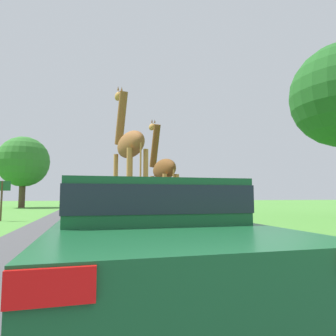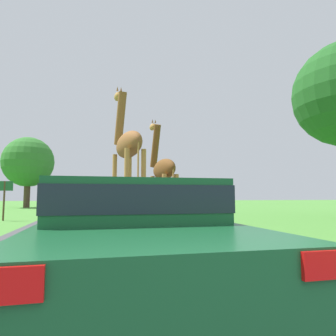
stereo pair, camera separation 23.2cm
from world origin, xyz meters
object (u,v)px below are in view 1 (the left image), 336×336
at_px(giraffe_companion, 129,148).
at_px(giraffe_near_road, 162,171).
at_px(car_queue_left, 156,203).
at_px(tree_centre_back, 23,162).
at_px(car_far_ahead, 90,202).
at_px(car_lead_maroon, 144,232).
at_px(car_queue_right, 122,200).
at_px(sign_post, 2,193).

bearing_deg(giraffe_companion, giraffe_near_road, 44.10).
height_order(giraffe_near_road, car_queue_left, giraffe_near_road).
relative_size(car_queue_left, tree_centre_back, 0.63).
height_order(giraffe_near_road, car_far_ahead, giraffe_near_road).
xyz_separation_m(car_lead_maroon, car_queue_right, (2.39, 23.62, 0.10)).
xyz_separation_m(car_queue_left, car_far_ahead, (-3.72, 3.42, 0.02)).
height_order(giraffe_companion, tree_centre_back, tree_centre_back).
relative_size(giraffe_near_road, giraffe_companion, 0.90).
xyz_separation_m(car_queue_right, tree_centre_back, (-9.25, 5.00, 3.72)).
xyz_separation_m(giraffe_near_road, car_far_ahead, (-2.72, 8.88, -1.34)).
bearing_deg(sign_post, tree_centre_back, 98.26).
height_order(car_lead_maroon, tree_centre_back, tree_centre_back).
height_order(giraffe_companion, car_queue_right, giraffe_companion).
bearing_deg(tree_centre_back, sign_post, -81.74).
bearing_deg(car_lead_maroon, car_queue_left, 76.60).
bearing_deg(car_far_ahead, car_lead_maroon, -88.33).
height_order(car_queue_left, tree_centre_back, tree_centre_back).
distance_m(car_queue_left, sign_post, 7.89).
xyz_separation_m(car_lead_maroon, car_far_ahead, (-0.49, 16.95, 0.07)).
bearing_deg(car_far_ahead, car_queue_right, 66.65).
distance_m(tree_centre_back, sign_post, 17.59).
relative_size(car_queue_right, tree_centre_back, 0.60).
height_order(car_queue_right, tree_centre_back, tree_centre_back).
xyz_separation_m(giraffe_near_road, car_queue_left, (1.00, 5.46, -1.36)).
relative_size(giraffe_companion, car_far_ahead, 1.05).
relative_size(car_queue_right, car_queue_left, 0.95).
distance_m(giraffe_companion, tree_centre_back, 24.09).
distance_m(car_lead_maroon, car_far_ahead, 16.96).
relative_size(car_lead_maroon, tree_centre_back, 0.64).
xyz_separation_m(car_queue_right, car_far_ahead, (-2.88, -6.67, -0.03)).
height_order(giraffe_companion, car_lead_maroon, giraffe_companion).
distance_m(car_lead_maroon, car_queue_right, 23.74).
height_order(giraffe_near_road, tree_centre_back, tree_centre_back).
relative_size(giraffe_near_road, car_lead_maroon, 1.01).
relative_size(giraffe_companion, sign_post, 2.78).
bearing_deg(giraffe_companion, car_lead_maroon, -105.53).
bearing_deg(car_queue_right, sign_post, -119.20).
bearing_deg(giraffe_near_road, tree_centre_back, 106.52).
xyz_separation_m(tree_centre_back, sign_post, (2.49, -17.11, -3.25)).
relative_size(giraffe_companion, tree_centre_back, 0.71).
bearing_deg(tree_centre_back, car_far_ahead, -61.34).
height_order(car_queue_right, sign_post, sign_post).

